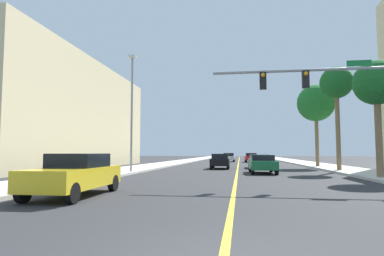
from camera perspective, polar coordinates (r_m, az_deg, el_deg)
name	(u,v)px	position (r m, az deg, el deg)	size (l,w,h in m)	color
ground	(238,163)	(46.38, 8.17, -6.17)	(192.00, 192.00, 0.00)	#2D2D30
sidewalk_left	(175,163)	(47.32, -3.05, -6.08)	(3.99, 168.00, 0.15)	beige
sidewalk_right	(306,163)	(47.22, 19.41, -5.85)	(3.99, 168.00, 0.15)	beige
lane_marking_center	(238,163)	(46.38, 8.17, -6.17)	(0.16, 144.00, 0.01)	yellow
building_left_near	(40,116)	(37.93, -25.24, 1.98)	(13.41, 27.59, 10.85)	beige
traffic_signal_mast	(338,93)	(16.85, 24.31, 5.71)	(8.70, 0.36, 5.72)	gray
street_lamp	(132,107)	(24.46, -10.55, 3.69)	(0.56, 0.28, 8.66)	gray
palm_near	(376,84)	(21.56, 29.68, 6.68)	(2.58, 2.58, 6.69)	brown
palm_mid	(336,85)	(28.75, 24.05, 6.99)	(2.58, 2.58, 8.29)	brown
palm_far	(316,103)	(35.80, 20.95, 4.05)	(3.78, 3.78, 8.37)	brown
car_black	(220,161)	(30.97, 4.98, -5.79)	(1.80, 4.48, 1.41)	black
car_silver	(229,157)	(53.96, 6.50, -5.14)	(1.98, 4.31, 1.45)	#BCBCC1
car_green	(262,164)	(24.57, 12.26, -6.14)	(1.92, 4.45, 1.35)	#196638
car_blue	(259,161)	(32.48, 11.69, -5.67)	(1.96, 4.51, 1.33)	#1E389E
car_red	(251,157)	(51.99, 10.33, -5.11)	(1.95, 4.17, 1.45)	red
car_yellow	(75,174)	(12.27, -19.81, -7.63)	(1.88, 4.43, 1.49)	gold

